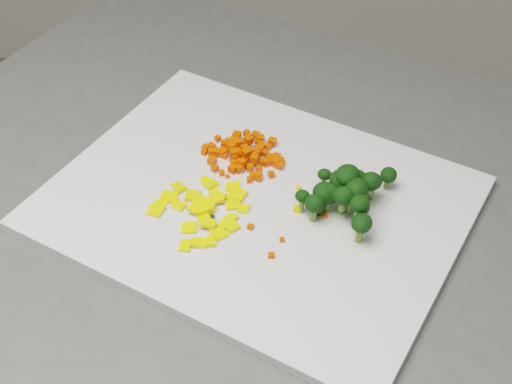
% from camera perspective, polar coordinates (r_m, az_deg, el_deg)
% --- Properties ---
extents(cutting_board, '(0.50, 0.43, 0.01)m').
position_cam_1_polar(cutting_board, '(0.77, 0.00, -0.86)').
color(cutting_board, silver).
rests_on(cutting_board, counter_block).
extents(carrot_pile, '(0.09, 0.09, 0.03)m').
position_cam_1_polar(carrot_pile, '(0.80, -1.03, 3.50)').
color(carrot_pile, '#E33402').
rests_on(carrot_pile, cutting_board).
extents(pepper_pile, '(0.11, 0.11, 0.02)m').
position_cam_1_polar(pepper_pile, '(0.74, -4.05, -1.40)').
color(pepper_pile, yellow).
rests_on(pepper_pile, cutting_board).
extents(broccoli_pile, '(0.11, 0.11, 0.05)m').
position_cam_1_polar(broccoli_pile, '(0.73, 7.98, -0.21)').
color(broccoli_pile, black).
rests_on(broccoli_pile, cutting_board).
extents(carrot_cube_0, '(0.01, 0.01, 0.01)m').
position_cam_1_polar(carrot_cube_0, '(0.84, -0.54, 4.41)').
color(carrot_cube_0, '#E33402').
rests_on(carrot_cube_0, carrot_pile).
extents(carrot_cube_1, '(0.01, 0.01, 0.01)m').
position_cam_1_polar(carrot_cube_1, '(0.82, -0.60, 4.18)').
color(carrot_cube_1, '#E33402').
rests_on(carrot_cube_1, carrot_pile).
extents(carrot_cube_2, '(0.01, 0.01, 0.01)m').
position_cam_1_polar(carrot_cube_2, '(0.83, 0.17, 4.04)').
color(carrot_cube_2, '#E33402').
rests_on(carrot_cube_2, carrot_pile).
extents(carrot_cube_3, '(0.01, 0.01, 0.01)m').
position_cam_1_polar(carrot_cube_3, '(0.82, -2.25, 3.76)').
color(carrot_cube_3, '#E33402').
rests_on(carrot_cube_3, carrot_pile).
extents(carrot_cube_4, '(0.01, 0.01, 0.01)m').
position_cam_1_polar(carrot_cube_4, '(0.81, -1.62, 3.93)').
color(carrot_cube_4, '#E33402').
rests_on(carrot_cube_4, carrot_pile).
extents(carrot_cube_5, '(0.01, 0.01, 0.01)m').
position_cam_1_polar(carrot_cube_5, '(0.81, 1.65, 2.76)').
color(carrot_cube_5, '#E33402').
rests_on(carrot_cube_5, carrot_pile).
extents(carrot_cube_6, '(0.01, 0.01, 0.01)m').
position_cam_1_polar(carrot_cube_6, '(0.80, 1.57, 2.39)').
color(carrot_cube_6, '#E33402').
rests_on(carrot_cube_6, carrot_pile).
extents(carrot_cube_7, '(0.01, 0.01, 0.01)m').
position_cam_1_polar(carrot_cube_7, '(0.81, -0.80, 2.78)').
color(carrot_cube_7, '#E33402').
rests_on(carrot_cube_7, carrot_pile).
extents(carrot_cube_8, '(0.01, 0.01, 0.01)m').
position_cam_1_polar(carrot_cube_8, '(0.81, -0.92, 3.50)').
color(carrot_cube_8, '#E33402').
rests_on(carrot_cube_8, carrot_pile).
extents(carrot_cube_9, '(0.01, 0.01, 0.01)m').
position_cam_1_polar(carrot_cube_9, '(0.80, -1.70, 2.81)').
color(carrot_cube_9, '#E33402').
rests_on(carrot_cube_9, carrot_pile).
extents(carrot_cube_10, '(0.01, 0.01, 0.01)m').
position_cam_1_polar(carrot_cube_10, '(0.82, -3.26, 3.23)').
color(carrot_cube_10, '#E33402').
rests_on(carrot_cube_10, carrot_pile).
extents(carrot_cube_11, '(0.01, 0.01, 0.01)m').
position_cam_1_polar(carrot_cube_11, '(0.82, 0.45, 3.77)').
color(carrot_cube_11, '#E33402').
rests_on(carrot_cube_11, carrot_pile).
extents(carrot_cube_12, '(0.01, 0.01, 0.01)m').
position_cam_1_polar(carrot_cube_12, '(0.81, -2.52, 2.91)').
color(carrot_cube_12, '#E33402').
rests_on(carrot_cube_12, carrot_pile).
extents(carrot_cube_13, '(0.01, 0.01, 0.01)m').
position_cam_1_polar(carrot_cube_13, '(0.84, -1.62, 4.40)').
color(carrot_cube_13, '#E33402').
rests_on(carrot_cube_13, carrot_pile).
extents(carrot_cube_14, '(0.01, 0.01, 0.01)m').
position_cam_1_polar(carrot_cube_14, '(0.78, -0.29, 1.26)').
color(carrot_cube_14, '#E33402').
rests_on(carrot_cube_14, carrot_pile).
extents(carrot_cube_15, '(0.01, 0.01, 0.01)m').
position_cam_1_polar(carrot_cube_15, '(0.80, -1.61, 2.33)').
color(carrot_cube_15, '#E33402').
rests_on(carrot_cube_15, carrot_pile).
extents(carrot_cube_16, '(0.01, 0.01, 0.01)m').
position_cam_1_polar(carrot_cube_16, '(0.82, -1.21, 3.93)').
color(carrot_cube_16, '#E33402').
rests_on(carrot_cube_16, carrot_pile).
extents(carrot_cube_17, '(0.01, 0.01, 0.01)m').
position_cam_1_polar(carrot_cube_17, '(0.80, 0.47, 2.38)').
color(carrot_cube_17, '#E33402').
rests_on(carrot_cube_17, carrot_pile).
extents(carrot_cube_18, '(0.01, 0.01, 0.01)m').
position_cam_1_polar(carrot_cube_18, '(0.80, 1.93, 2.13)').
color(carrot_cube_18, '#E33402').
rests_on(carrot_cube_18, carrot_pile).
extents(carrot_cube_19, '(0.01, 0.01, 0.01)m').
position_cam_1_polar(carrot_cube_19, '(0.81, -2.52, 3.23)').
color(carrot_cube_19, '#E33402').
rests_on(carrot_cube_19, carrot_pile).
extents(carrot_cube_20, '(0.01, 0.01, 0.01)m').
position_cam_1_polar(carrot_cube_20, '(0.82, -3.57, 3.21)').
color(carrot_cube_20, '#E33402').
rests_on(carrot_cube_20, carrot_pile).
extents(carrot_cube_21, '(0.01, 0.01, 0.01)m').
position_cam_1_polar(carrot_cube_21, '(0.78, -0.53, 0.97)').
color(carrot_cube_21, '#E33402').
rests_on(carrot_cube_21, carrot_pile).
extents(carrot_cube_22, '(0.01, 0.01, 0.01)m').
position_cam_1_polar(carrot_cube_22, '(0.81, -1.94, 3.63)').
color(carrot_cube_22, '#E33402').
rests_on(carrot_cube_22, carrot_pile).
extents(carrot_cube_23, '(0.01, 0.01, 0.01)m').
position_cam_1_polar(carrot_cube_23, '(0.83, -2.31, 3.76)').
color(carrot_cube_23, '#E33402').
rests_on(carrot_cube_23, carrot_pile).
extents(carrot_cube_24, '(0.01, 0.01, 0.01)m').
position_cam_1_polar(carrot_cube_24, '(0.82, 0.22, 3.54)').
color(carrot_cube_24, '#E33402').
rests_on(carrot_cube_24, carrot_pile).
extents(carrot_cube_25, '(0.01, 0.01, 0.01)m').
position_cam_1_polar(carrot_cube_25, '(0.82, 0.92, 3.62)').
color(carrot_cube_25, '#E33402').
rests_on(carrot_cube_25, carrot_pile).
extents(carrot_cube_26, '(0.01, 0.01, 0.01)m').
position_cam_1_polar(carrot_cube_26, '(0.80, 0.03, 3.13)').
color(carrot_cube_26, '#E33402').
rests_on(carrot_cube_26, carrot_pile).
extents(carrot_cube_27, '(0.01, 0.01, 0.01)m').
position_cam_1_polar(carrot_cube_27, '(0.81, -3.11, 3.15)').
color(carrot_cube_27, '#E33402').
rests_on(carrot_cube_27, carrot_pile).
extents(carrot_cube_28, '(0.01, 0.01, 0.01)m').
position_cam_1_polar(carrot_cube_28, '(0.83, -1.79, 4.28)').
color(carrot_cube_28, '#E33402').
rests_on(carrot_cube_28, carrot_pile).
extents(carrot_cube_29, '(0.01, 0.01, 0.01)m').
position_cam_1_polar(carrot_cube_29, '(0.81, 0.75, 3.13)').
color(carrot_cube_29, '#E33402').
rests_on(carrot_cube_29, carrot_pile).
extents(carrot_cube_30, '(0.01, 0.01, 0.01)m').
position_cam_1_polar(carrot_cube_30, '(0.80, 0.15, 3.39)').
color(carrot_cube_30, '#E33402').
rests_on(carrot_cube_30, carrot_pile).
extents(carrot_cube_31, '(0.01, 0.01, 0.01)m').
position_cam_1_polar(carrot_cube_31, '(0.79, -1.11, 1.80)').
color(carrot_cube_31, '#E33402').
rests_on(carrot_cube_31, carrot_pile).
extents(carrot_cube_32, '(0.01, 0.01, 0.01)m').
position_cam_1_polar(carrot_cube_32, '(0.80, -1.75, 2.64)').
color(carrot_cube_32, '#E33402').
rests_on(carrot_cube_32, carrot_pile).
extents(carrot_cube_33, '(0.01, 0.01, 0.01)m').
position_cam_1_polar(carrot_cube_33, '(0.82, -3.61, 3.64)').
color(carrot_cube_33, '#E33402').
rests_on(carrot_cube_33, carrot_pile).
extents(carrot_cube_34, '(0.01, 0.01, 0.01)m').
position_cam_1_polar(carrot_cube_34, '(0.80, -0.07, 3.05)').
color(carrot_cube_34, '#E33402').
rests_on(carrot_cube_34, carrot_pile).
extents(carrot_cube_35, '(0.01, 0.01, 0.01)m').
position_cam_1_polar(carrot_cube_35, '(0.79, -3.31, 1.89)').
color(carrot_cube_35, '#E33402').
rests_on(carrot_cube_35, carrot_pile).
extents(carrot_cube_36, '(0.01, 0.01, 0.01)m').
position_cam_1_polar(carrot_cube_36, '(0.79, -0.13, 2.70)').
color(carrot_cube_36, '#E33402').
rests_on(carrot_cube_36, carrot_pile).
extents(carrot_cube_37, '(0.01, 0.01, 0.01)m').
position_cam_1_polar(carrot_cube_37, '(0.81, -1.49, 2.93)').
color(carrot_cube_37, '#E33402').
rests_on(carrot_cube_37, carrot_pile).
extents(carrot_cube_38, '(0.01, 0.01, 0.01)m').
position_cam_1_polar(carrot_cube_38, '(0.80, 1.21, 2.70)').
color(carrot_cube_38, '#E33402').
rests_on(carrot_cube_38, carrot_pile).
extents(carrot_cube_39, '(0.01, 0.01, 0.01)m').
position_cam_1_polar(carrot_cube_39, '(0.80, -0.80, 3.13)').
color(carrot_cube_39, '#E33402').
rests_on(carrot_cube_39, carrot_pile).
extents(carrot_cube_40, '(0.01, 0.01, 0.01)m').
position_cam_1_polar(carrot_cube_40, '(0.80, -0.77, 2.66)').
color(carrot_cube_40, '#E33402').
rests_on(carrot_cube_40, carrot_pile).
extents(carrot_cube_41, '(0.01, 0.01, 0.01)m').
position_cam_1_polar(carrot_cube_41, '(0.84, -0.76, 4.73)').
color(carrot_cube_41, '#E33402').
rests_on(carrot_cube_41, carrot_pile).
extents(carrot_cube_42, '(0.01, 0.01, 0.01)m').
position_cam_1_polar(carrot_cube_42, '(0.79, 0.24, 1.86)').
color(carrot_cube_42, '#E33402').
rests_on(carrot_cube_42, carrot_pile).
extents(carrot_cube_43, '(0.01, 0.01, 0.01)m').
position_cam_1_polar(carrot_cube_43, '(0.79, -1.86, 1.86)').
color(carrot_cube_43, '#E33402').
rests_on(carrot_cube_43, carrot_pile).
extents(carrot_cube_44, '(0.01, 0.01, 0.01)m').
position_cam_1_polar(carrot_cube_44, '(0.84, -0.04, 4.54)').
color(carrot_cube_44, '#E33402').
rests_on(carrot_cube_44, carrot_pile).
extents(carrot_cube_45, '(0.01, 0.01, 0.01)m').
position_cam_1_polar(carrot_cube_45, '(0.82, 0.31, 3.49)').
color(carrot_cube_45, '#E33402').
rests_on(carrot_cube_45, carrot_pile).
extents(carrot_cube_46, '(0.01, 0.01, 0.01)m').
position_cam_1_polar(carrot_cube_46, '(0.78, 0.17, 1.30)').
color(carrot_cube_46, '#E33402').
rests_on(carrot_cube_46, carrot_pile).
extents(carrot_cube_47, '(0.01, 0.01, 0.01)m').
position_cam_1_polar(carrot_cube_47, '(0.79, -2.78, 1.53)').
color(carrot_cube_47, '#E33402').
rests_on(carrot_cube_47, carrot_pile).
extents(carrot_cube_48, '(0.01, 0.01, 0.01)m').
position_cam_1_polar(carrot_cube_48, '(0.83, -2.25, 3.90)').
color(carrot_cube_48, '#E33402').
rests_on(carrot_cube_48, carrot_pile).
extents(carrot_cube_49, '(0.01, 0.01, 0.01)m').
position_cam_1_polar(carrot_cube_49, '(0.82, -2.00, 3.99)').
color(carrot_cube_49, '#E33402').
rests_on(carrot_cube_49, carrot_pile).
extents(carrot_cube_50, '(0.01, 0.01, 0.01)m').
position_cam_1_polar(carrot_cube_50, '(0.81, -1.41, 3.87)').
color(carrot_cube_50, '#E33402').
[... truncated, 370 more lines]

